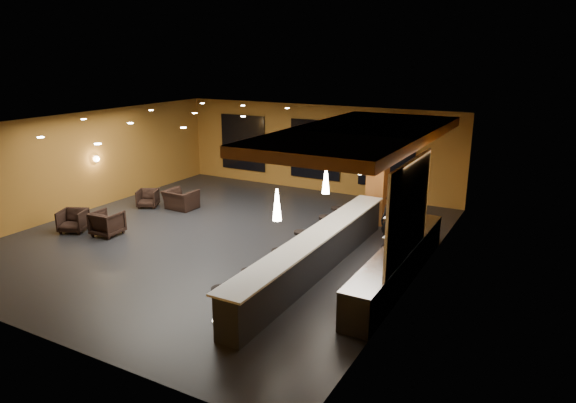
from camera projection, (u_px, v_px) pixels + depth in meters
The scene contains 35 objects.
floor at pixel (224, 239), 15.84m from camera, with size 12.00×13.00×0.10m, color black.
ceiling at pixel (219, 122), 14.84m from camera, with size 12.00×13.00×0.10m, color black.
wall_back at pixel (316, 148), 20.85m from camera, with size 12.00×0.10×3.50m, color #A36924.
wall_front at pixel (20, 255), 9.82m from camera, with size 12.00×0.10×3.50m, color #A36924.
wall_left at pixel (82, 162), 18.13m from camera, with size 0.10×13.00×3.50m, color #A36924.
wall_right at pixel (423, 211), 12.54m from camera, with size 0.10×13.00×3.50m, color #A36924.
wood_soffit at pixel (362, 134), 13.88m from camera, with size 3.60×8.00×0.28m, color brown.
window_left at pixel (243, 143), 22.39m from camera, with size 2.20×0.06×2.40m, color black.
window_center at pixel (315, 150), 20.77m from camera, with size 2.20×0.06×2.40m, color black.
window_right at pixel (387, 157), 19.39m from camera, with size 2.20×0.06×2.40m, color black.
tile_backsplash at pixel (409, 211), 11.67m from camera, with size 0.06×3.20×2.40m, color white.
bar_counter at pixel (316, 254), 13.16m from camera, with size 0.60×8.00×1.00m, color black.
bar_top at pixel (317, 235), 13.01m from camera, with size 0.78×8.10×0.05m, color white.
prep_counter at pixel (398, 265), 12.68m from camera, with size 0.70×6.00×0.86m, color black.
prep_top at pixel (399, 248), 12.55m from camera, with size 0.72×6.00×0.03m, color silver.
wall_shelf_lower at pixel (399, 230), 11.68m from camera, with size 0.30×1.50×0.03m, color silver.
wall_shelf_upper at pixel (400, 211), 11.56m from camera, with size 0.30×1.50×0.03m, color silver.
column at pixel (378, 172), 16.68m from camera, with size 0.60×0.60×3.50m, color #9D5823.
wall_sconce at pixel (96, 159), 18.46m from camera, with size 0.22×0.22×0.22m, color #FFE5B2.
pendant_0 at pixel (277, 205), 10.96m from camera, with size 0.20×0.20×0.70m, color white.
pendant_1 at pixel (326, 180), 13.06m from camera, with size 0.20×0.20×0.70m, color white.
pendant_2 at pixel (361, 163), 15.17m from camera, with size 0.20×0.20×0.70m, color white.
staff_a at pixel (389, 222), 14.71m from camera, with size 0.59×0.38×1.61m, color black.
staff_b at pixel (406, 217), 15.02m from camera, with size 0.84×0.65×1.72m, color black.
staff_c at pixel (408, 224), 14.65m from camera, with size 0.75×0.49×1.54m, color black.
armchair_a at pixel (73, 221), 16.24m from camera, with size 0.77×0.79×0.72m, color black.
armchair_b at pixel (107, 223), 15.93m from camera, with size 0.82×0.84×0.77m, color black.
armchair_c at pixel (148, 198), 18.86m from camera, with size 0.70×0.72×0.65m, color black.
armchair_d at pixel (181, 199), 18.62m from camera, with size 1.08×0.94×0.70m, color black.
bar_stool_0 at pixel (220, 300), 10.73m from camera, with size 0.39×0.39×0.78m.
bar_stool_1 at pixel (249, 280), 11.75m from camera, with size 0.36×0.36×0.72m.
bar_stool_2 at pixel (279, 260), 12.90m from camera, with size 0.37×0.37×0.73m.
bar_stool_3 at pixel (300, 240), 14.23m from camera, with size 0.37×0.37×0.74m.
bar_stool_4 at pixel (325, 226), 15.27m from camera, with size 0.41×0.41×0.81m.
bar_stool_5 at pixel (336, 215), 16.50m from camera, with size 0.36×0.36×0.71m.
Camera 1 is at (8.91, -12.10, 5.47)m, focal length 32.00 mm.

